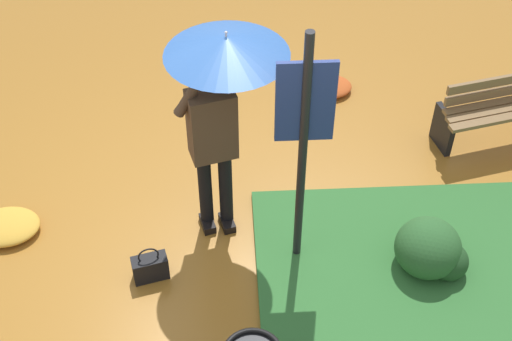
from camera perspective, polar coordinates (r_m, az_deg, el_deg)
The scene contains 8 objects.
ground_plane at distance 6.49m, azimuth -4.10°, elevation -4.43°, with size 18.00×18.00×0.00m, color #9E6623.
person_with_umbrella at distance 5.46m, azimuth -2.94°, elevation 6.86°, with size 0.96×0.96×2.04m.
info_sign_post at distance 5.22m, azimuth 3.93°, elevation 3.34°, with size 0.44×0.07×2.30m.
handbag at distance 6.05m, azimuth -8.62°, elevation -7.82°, with size 0.33×0.21×0.37m.
park_bench at distance 7.50m, azimuth 19.87°, elevation 4.62°, with size 1.42×0.68×0.75m.
shrub_cluster at distance 6.14m, azimuth 14.14°, elevation -6.35°, with size 0.62×0.57×0.51m.
leaf_pile_near_person at distance 6.76m, azimuth -19.71°, elevation -4.34°, with size 0.61×0.49×0.13m.
leaf_pile_by_bench at distance 7.98m, azimuth 5.80°, elevation 6.84°, with size 0.56×0.45×0.12m.
Camera 1 is at (0.24, -4.34, 4.81)m, focal length 49.05 mm.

